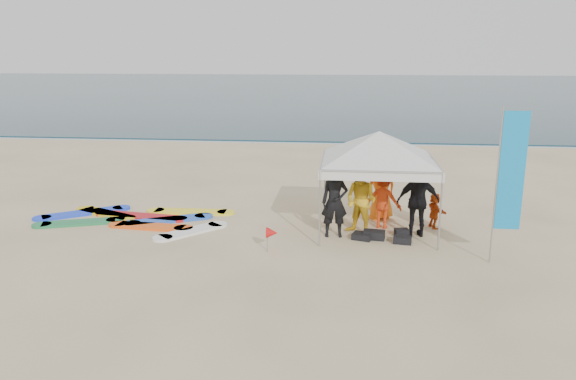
% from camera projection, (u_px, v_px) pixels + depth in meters
% --- Properties ---
extents(ground, '(120.00, 120.00, 0.00)m').
position_uv_depth(ground, '(265.00, 267.00, 12.92)').
color(ground, beige).
rests_on(ground, ground).
extents(ocean, '(160.00, 84.00, 0.08)m').
position_uv_depth(ocean, '(334.00, 89.00, 70.79)').
color(ocean, '#0C2633').
rests_on(ocean, ground).
extents(shoreline_foam, '(160.00, 1.20, 0.01)m').
position_uv_depth(shoreline_foam, '(313.00, 142.00, 30.48)').
color(shoreline_foam, silver).
rests_on(shoreline_foam, ground).
extents(person_black_a, '(0.75, 0.54, 1.92)m').
position_uv_depth(person_black_a, '(335.00, 202.00, 14.86)').
color(person_black_a, black).
rests_on(person_black_a, ground).
extents(person_yellow, '(1.15, 1.09, 1.87)m').
position_uv_depth(person_yellow, '(361.00, 201.00, 15.05)').
color(person_yellow, yellow).
rests_on(person_yellow, ground).
extents(person_orange_a, '(1.16, 0.83, 1.61)m').
position_uv_depth(person_orange_a, '(383.00, 200.00, 15.65)').
color(person_orange_a, red).
rests_on(person_orange_a, ground).
extents(person_black_b, '(1.19, 0.62, 1.94)m').
position_uv_depth(person_black_b, '(418.00, 201.00, 14.87)').
color(person_black_b, black).
rests_on(person_black_b, ground).
extents(person_orange_b, '(1.13, 1.00, 1.94)m').
position_uv_depth(person_orange_b, '(381.00, 187.00, 16.40)').
color(person_orange_b, orange).
rests_on(person_orange_b, ground).
extents(person_seated, '(0.56, 0.98, 1.00)m').
position_uv_depth(person_seated, '(435.00, 211.00, 15.68)').
color(person_seated, '#C84511').
rests_on(person_seated, ground).
extents(canopy_tent, '(4.19, 4.19, 3.16)m').
position_uv_depth(canopy_tent, '(379.00, 132.00, 14.93)').
color(canopy_tent, '#A5A5A8').
rests_on(canopy_tent, ground).
extents(feather_flag, '(0.62, 0.04, 3.67)m').
position_uv_depth(feather_flag, '(510.00, 173.00, 12.67)').
color(feather_flag, '#A5A5A8').
rests_on(feather_flag, ground).
extents(marker_pennant, '(0.28, 0.28, 0.64)m').
position_uv_depth(marker_pennant, '(272.00, 233.00, 13.79)').
color(marker_pennant, '#A5A5A8').
rests_on(marker_pennant, ground).
extents(gear_pile, '(1.57, 0.93, 0.22)m').
position_uv_depth(gear_pile, '(381.00, 236.00, 14.81)').
color(gear_pile, black).
rests_on(gear_pile, ground).
extents(surfboard_spread, '(5.67, 3.09, 0.07)m').
position_uv_depth(surfboard_spread, '(137.00, 219.00, 16.52)').
color(surfboard_spread, yellow).
rests_on(surfboard_spread, ground).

